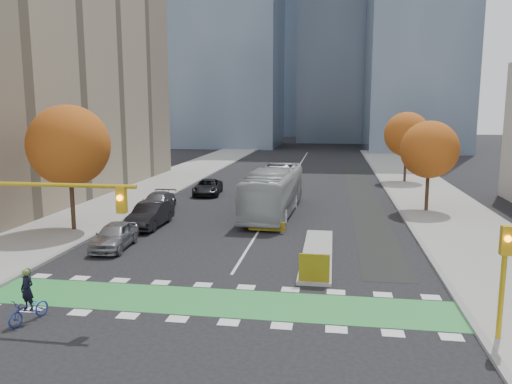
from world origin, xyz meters
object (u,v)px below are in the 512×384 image
(parked_car_a, at_px, (115,236))
(tree_east_far, at_px, (407,134))
(tree_east_near, at_px, (429,150))
(bus, at_px, (274,191))
(cyclist, at_px, (28,304))
(parked_car_c, at_px, (157,202))
(traffic_signal_east, at_px, (504,265))
(parked_car_b, at_px, (150,215))
(hazard_board, at_px, (314,268))
(tree_west, at_px, (69,146))
(traffic_signal_west, at_px, (2,211))
(parked_car_d, at_px, (208,187))

(parked_car_a, bearing_deg, tree_east_far, 51.54)
(tree_east_near, xyz_separation_m, bus, (-11.69, -2.50, -3.11))
(cyclist, distance_m, parked_car_c, 20.56)
(traffic_signal_east, height_order, parked_car_b, traffic_signal_east)
(hazard_board, height_order, tree_west, tree_west)
(tree_west, bearing_deg, traffic_signal_west, -71.98)
(hazard_board, distance_m, traffic_signal_east, 8.26)
(hazard_board, bearing_deg, parked_car_c, 130.89)
(parked_car_b, distance_m, parked_car_d, 13.25)
(bus, bearing_deg, tree_east_far, 59.30)
(tree_west, xyz_separation_m, tree_east_near, (24.00, 10.00, -0.75))
(tree_east_near, bearing_deg, tree_east_far, 88.21)
(parked_car_a, distance_m, parked_car_d, 18.65)
(tree_east_near, xyz_separation_m, parked_car_a, (-19.58, -13.45, -4.11))
(traffic_signal_east, distance_m, cyclist, 17.10)
(parked_car_c, distance_m, parked_car_d, 8.46)
(tree_east_near, distance_m, parked_car_b, 21.46)
(traffic_signal_west, xyz_separation_m, parked_car_b, (0.45, 14.46, -3.20))
(traffic_signal_east, relative_size, bus, 0.33)
(traffic_signal_east, xyz_separation_m, parked_car_b, (-17.98, 14.46, -1.90))
(hazard_board, xyz_separation_m, traffic_signal_east, (6.50, -4.71, 1.93))
(tree_west, distance_m, traffic_signal_west, 13.25)
(tree_east_near, xyz_separation_m, traffic_signal_west, (-19.93, -22.51, -0.83))
(bus, height_order, parked_car_b, bus)
(tree_east_far, height_order, parked_car_d, tree_east_far)
(tree_east_near, distance_m, parked_car_a, 24.11)
(traffic_signal_west, bearing_deg, parked_car_a, 87.81)
(traffic_signal_east, bearing_deg, traffic_signal_west, -179.99)
(cyclist, height_order, bus, bus)
(hazard_board, relative_size, parked_car_c, 0.28)
(tree_west, bearing_deg, parked_car_d, 71.18)
(parked_car_b, bearing_deg, bus, 36.34)
(traffic_signal_east, xyz_separation_m, parked_car_a, (-18.08, 9.05, -1.98))
(tree_east_near, relative_size, traffic_signal_east, 1.73)
(parked_car_d, bearing_deg, hazard_board, -70.81)
(tree_east_near, relative_size, parked_car_c, 1.40)
(traffic_signal_east, bearing_deg, parked_car_b, 141.20)
(traffic_signal_east, bearing_deg, tree_west, 150.93)
(parked_car_a, bearing_deg, hazard_board, -24.74)
(cyclist, xyz_separation_m, parked_car_c, (-2.33, 20.43, 0.04))
(parked_car_c, bearing_deg, parked_car_d, 74.07)
(tree_west, bearing_deg, parked_car_b, 23.34)
(hazard_board, xyz_separation_m, tree_east_near, (8.00, 17.80, 4.06))
(hazard_board, xyz_separation_m, tree_west, (-16.00, 7.80, 4.82))
(tree_east_near, height_order, traffic_signal_east, tree_east_near)
(hazard_board, distance_m, tree_west, 18.44)
(parked_car_a, relative_size, parked_car_c, 0.87)
(cyclist, relative_size, parked_car_c, 0.41)
(traffic_signal_east, height_order, parked_car_a, traffic_signal_east)
(tree_west, xyz_separation_m, cyclist, (5.55, -13.48, -4.92))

